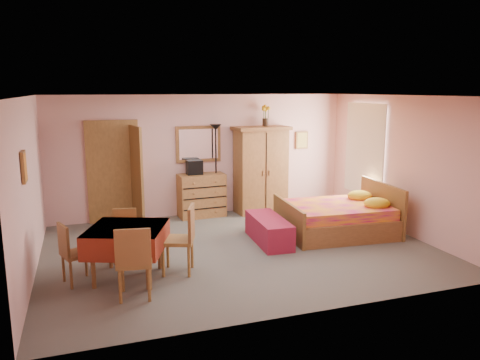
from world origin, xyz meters
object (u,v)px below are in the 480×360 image
object	(u,v)px
chair_west	(78,253)
chair_east	(178,239)
floor_lamp	(216,170)
wall_mirror	(198,144)
stereo	(194,167)
chest_of_drawers	(202,195)
wardrobe	(261,170)
dining_table	(128,253)
chair_south	(135,261)
chair_north	(124,236)
bed	(336,209)
sunflower_vase	(265,115)
bench	(269,230)

from	to	relation	value
chair_west	chair_east	xyz separation A→B (m)	(1.41, -0.07, 0.07)
floor_lamp	chair_west	distance (m)	4.14
wall_mirror	floor_lamp	world-z (taller)	floor_lamp
stereo	chair_west	bearing A→B (deg)	-129.43
chest_of_drawers	wardrobe	distance (m)	1.43
dining_table	chair_west	xyz separation A→B (m)	(-0.68, 0.06, 0.06)
chair_south	floor_lamp	bearing A→B (deg)	69.25
wardrobe	dining_table	distance (m)	4.33
stereo	chair_north	bearing A→B (deg)	-127.16
bed	chair_south	xyz separation A→B (m)	(-3.93, -1.59, 0.03)
sunflower_vase	bench	bearing A→B (deg)	-109.81
wall_mirror	chair_north	xyz separation A→B (m)	(-1.82, -2.41, -1.14)
chair_east	sunflower_vase	bearing A→B (deg)	-20.65
chair_south	chair_north	xyz separation A→B (m)	(-0.01, 1.41, -0.09)
bed	bench	xyz separation A→B (m)	(-1.41, -0.07, -0.24)
bench	dining_table	size ratio (longest dim) A/B	1.28
wall_mirror	chair_south	xyz separation A→B (m)	(-1.81, -3.82, -1.05)
bed	bench	world-z (taller)	bed
chair_east	stereo	bearing A→B (deg)	2.06
sunflower_vase	bench	world-z (taller)	sunflower_vase
wardrobe	sunflower_vase	xyz separation A→B (m)	(0.14, 0.11, 1.19)
bench	dining_table	bearing A→B (deg)	-161.58
chair_west	floor_lamp	bearing A→B (deg)	116.69
wall_mirror	bench	distance (m)	2.75
chest_of_drawers	dining_table	xyz separation A→B (m)	(-1.84, -2.94, -0.08)
stereo	chest_of_drawers	bearing A→B (deg)	-5.18
floor_lamp	sunflower_vase	distance (m)	1.62
chair_east	chair_south	bearing A→B (deg)	153.22
dining_table	stereo	bearing A→B (deg)	60.07
chest_of_drawers	wardrobe	size ratio (longest dim) A/B	0.51
dining_table	chair_west	world-z (taller)	chair_west
wall_mirror	sunflower_vase	xyz separation A→B (m)	(1.48, -0.16, 0.59)
wall_mirror	chair_east	bearing A→B (deg)	-110.17
chair_south	bed	bearing A→B (deg)	31.79
wall_mirror	bench	size ratio (longest dim) A/B	0.73
sunflower_vase	chair_east	bearing A→B (deg)	-130.80
stereo	chair_west	size ratio (longest dim) A/B	0.37
stereo	chair_east	xyz separation A→B (m)	(-0.97, -2.97, -0.57)
wardrobe	chair_west	xyz separation A→B (m)	(-3.87, -2.82, -0.51)
floor_lamp	dining_table	xyz separation A→B (m)	(-2.19, -3.00, -0.60)
chair_west	chair_north	bearing A→B (deg)	115.08
stereo	dining_table	size ratio (longest dim) A/B	0.31
bench	dining_table	xyz separation A→B (m)	(-2.55, -0.85, 0.16)
stereo	chair_north	distance (m)	2.86
chair_north	sunflower_vase	bearing A→B (deg)	-135.66
sunflower_vase	stereo	bearing A→B (deg)	-178.77
wardrobe	dining_table	size ratio (longest dim) A/B	1.82
chest_of_drawers	wardrobe	bearing A→B (deg)	-5.78
floor_lamp	bench	distance (m)	2.31
chest_of_drawers	chair_north	distance (m)	2.86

